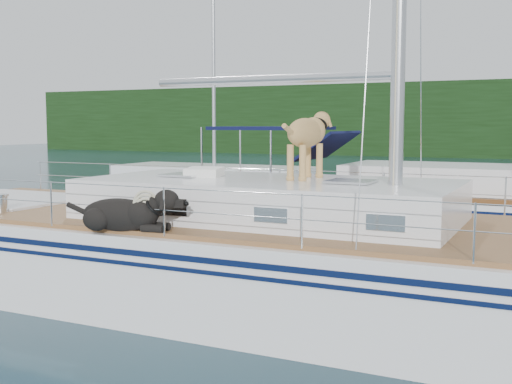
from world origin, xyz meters
The scene contains 6 objects.
ground centered at (0.00, 0.00, 0.00)m, with size 120.00×120.00×0.00m, color black.
tree_line centered at (0.00, 45.00, 3.00)m, with size 90.00×3.00×6.00m, color black.
shore_bank centered at (0.00, 46.20, 0.60)m, with size 92.00×1.00×1.20m, color #595147.
main_sailboat centered at (0.10, 0.00, 0.68)m, with size 12.00×3.91×14.01m.
neighbor_sailboat centered at (1.51, 5.91, 0.63)m, with size 11.00×3.50×13.30m.
bg_boat_west centered at (-8.00, 14.00, 0.45)m, with size 8.00×3.00×11.65m.
Camera 1 is at (4.56, -8.21, 2.58)m, focal length 45.00 mm.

